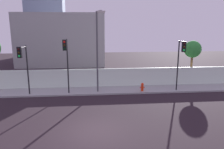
% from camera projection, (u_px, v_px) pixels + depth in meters
% --- Properties ---
extents(ground_plane, '(80.00, 80.00, 0.00)m').
position_uv_depth(ground_plane, '(94.00, 132.00, 12.95)').
color(ground_plane, black).
extents(sidewalk, '(36.00, 2.40, 0.15)m').
position_uv_depth(sidewalk, '(93.00, 91.00, 20.90)').
color(sidewalk, '#969696').
rests_on(sidewalk, ground).
extents(perimeter_wall, '(36.00, 0.18, 1.80)m').
position_uv_depth(perimeter_wall, '(93.00, 78.00, 21.95)').
color(perimeter_wall, silver).
rests_on(perimeter_wall, sidewalk).
extents(traffic_light_left, '(0.41, 1.52, 4.33)m').
position_uv_depth(traffic_light_left, '(23.00, 60.00, 18.36)').
color(traffic_light_left, black).
rests_on(traffic_light_left, sidewalk).
extents(traffic_light_center, '(0.39, 1.67, 4.68)m').
position_uv_depth(traffic_light_center, '(181.00, 55.00, 19.49)').
color(traffic_light_center, black).
rests_on(traffic_light_center, sidewalk).
extents(traffic_light_right, '(0.35, 1.23, 4.86)m').
position_uv_depth(traffic_light_right, '(66.00, 55.00, 18.78)').
color(traffic_light_right, black).
rests_on(traffic_light_right, sidewalk).
extents(street_lamp_curbside, '(0.72, 1.84, 7.22)m').
position_uv_depth(street_lamp_curbside, '(98.00, 46.00, 19.37)').
color(street_lamp_curbside, '#4C4C51').
rests_on(street_lamp_curbside, sidewalk).
extents(fire_hydrant, '(0.44, 0.26, 0.78)m').
position_uv_depth(fire_hydrant, '(142.00, 87.00, 20.48)').
color(fire_hydrant, red).
rests_on(fire_hydrant, sidewalk).
extents(roadside_tree_midleft, '(1.82, 1.82, 4.60)m').
position_uv_depth(roadside_tree_midleft, '(193.00, 50.00, 23.43)').
color(roadside_tree_midleft, brown).
rests_on(roadside_tree_midleft, ground).
extents(low_building_distant, '(13.22, 6.00, 8.02)m').
position_uv_depth(low_building_distant, '(62.00, 40.00, 34.49)').
color(low_building_distant, '#9A9A9A').
rests_on(low_building_distant, ground).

